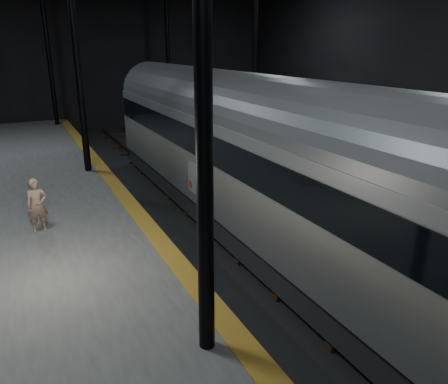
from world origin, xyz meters
TOP-DOWN VIEW (x-y plane):
  - ground at (0.00, 0.00)m, footprint 44.00×44.00m
  - tactile_strip at (-3.25, 0.00)m, footprint 0.50×43.80m
  - track at (0.00, 0.00)m, footprint 2.40×43.00m
  - train at (-0.00, 2.51)m, footprint 2.77×18.48m
  - woman at (-5.98, 2.33)m, footprint 0.56×0.39m

SIDE VIEW (x-z plane):
  - ground at x=0.00m, z-range 0.00..0.00m
  - track at x=0.00m, z-range -0.05..0.19m
  - tactile_strip at x=-3.25m, z-range 1.00..1.01m
  - woman at x=-5.98m, z-range 1.00..2.47m
  - train at x=0.00m, z-range 0.29..5.23m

